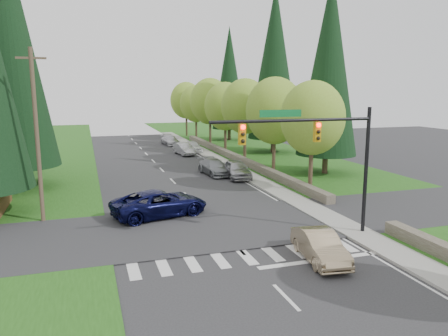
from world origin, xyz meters
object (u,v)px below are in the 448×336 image
parked_car_a (237,169)px  parked_car_d (192,147)px  sedan_champagne (320,246)px  parked_car_c (184,149)px  parked_car_b (215,167)px  suv_navy (160,203)px  parked_car_e (170,140)px

parked_car_a → parked_car_d: size_ratio=1.11×
sedan_champagne → parked_car_c: (1.17, 33.65, 0.02)m
parked_car_b → parked_car_c: size_ratio=1.11×
parked_car_a → sedan_champagne: bearing=-93.8°
parked_car_a → parked_car_c: size_ratio=1.09×
parked_car_a → suv_navy: bearing=-127.0°
parked_car_e → parked_car_c: bearing=-96.7°
parked_car_b → parked_car_c: (0.00, 12.77, 0.02)m
suv_navy → parked_car_a: bearing=-55.2°
parked_car_c → parked_car_e: (0.17, 9.61, -0.06)m
sedan_champagne → parked_car_a: (2.57, 18.79, 0.11)m
sedan_champagne → parked_car_b: bearing=94.3°
parked_car_b → parked_car_d: 14.56m
parked_car_b → parked_car_e: size_ratio=1.06×
sedan_champagne → parked_car_c: parked_car_c is taller
suv_navy → parked_car_c: bearing=-30.1°
parked_car_b → parked_car_e: (0.17, 22.38, -0.04)m
suv_navy → parked_car_e: (7.12, 34.08, -0.17)m
sedan_champagne → parked_car_a: size_ratio=0.89×
sedan_champagne → parked_car_c: bearing=95.5°
suv_navy → parked_car_c: 25.43m
suv_navy → parked_car_c: size_ratio=1.38×
parked_car_b → parked_car_e: parked_car_b is taller
sedan_champagne → parked_car_b: 20.91m
parked_car_a → parked_car_d: (0.00, 16.57, -0.08)m
sedan_champagne → parked_car_b: (1.17, 20.88, 0.01)m
suv_navy → parked_car_b: bearing=-44.9°
suv_navy → parked_car_d: size_ratio=1.40×
parked_car_a → parked_car_b: size_ratio=0.98×
parked_car_d → suv_navy: bearing=-112.4°
suv_navy → parked_car_a: size_ratio=1.27×
parked_car_d → parked_car_b: bearing=-100.2°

